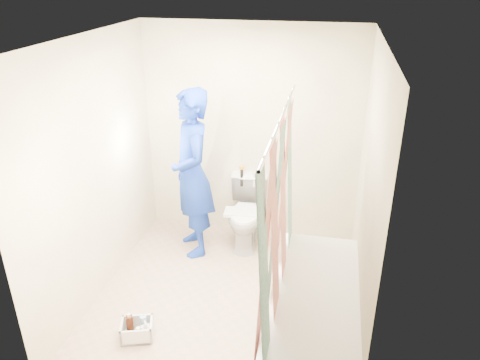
% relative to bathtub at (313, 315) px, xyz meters
% --- Properties ---
extents(floor, '(2.60, 2.60, 0.00)m').
position_rel_bathtub_xyz_m(floor, '(-0.85, 0.43, -0.27)').
color(floor, tan).
rests_on(floor, ground).
extents(ceiling, '(2.40, 2.60, 0.02)m').
position_rel_bathtub_xyz_m(ceiling, '(-0.85, 0.43, 2.13)').
color(ceiling, silver).
rests_on(ceiling, wall_back).
extents(wall_back, '(2.40, 0.02, 2.40)m').
position_rel_bathtub_xyz_m(wall_back, '(-0.85, 1.73, 0.93)').
color(wall_back, beige).
rests_on(wall_back, ground).
extents(wall_front, '(2.40, 0.02, 2.40)m').
position_rel_bathtub_xyz_m(wall_front, '(-0.85, -0.88, 0.93)').
color(wall_front, beige).
rests_on(wall_front, ground).
extents(wall_left, '(0.02, 2.60, 2.40)m').
position_rel_bathtub_xyz_m(wall_left, '(-2.05, 0.43, 0.93)').
color(wall_left, beige).
rests_on(wall_left, ground).
extents(wall_right, '(0.02, 2.60, 2.40)m').
position_rel_bathtub_xyz_m(wall_right, '(0.35, 0.43, 0.93)').
color(wall_right, beige).
rests_on(wall_right, ground).
extents(bathtub, '(0.70, 1.75, 0.50)m').
position_rel_bathtub_xyz_m(bathtub, '(0.00, 0.00, 0.00)').
color(bathtub, white).
rests_on(bathtub, ground).
extents(curtain_rod, '(0.02, 1.90, 0.02)m').
position_rel_bathtub_xyz_m(curtain_rod, '(-0.33, 0.00, 1.68)').
color(curtain_rod, silver).
rests_on(curtain_rod, wall_back).
extents(shower_curtain, '(0.06, 1.75, 1.80)m').
position_rel_bathtub_xyz_m(shower_curtain, '(-0.33, 0.00, 0.75)').
color(shower_curtain, white).
rests_on(shower_curtain, curtain_rod).
extents(toilet, '(0.48, 0.77, 0.75)m').
position_rel_bathtub_xyz_m(toilet, '(-0.84, 1.43, 0.11)').
color(toilet, white).
rests_on(toilet, ground).
extents(tank_lid, '(0.47, 0.24, 0.03)m').
position_rel_bathtub_xyz_m(tank_lid, '(-0.83, 1.31, 0.17)').
color(tank_lid, silver).
rests_on(tank_lid, toilet).
extents(tank_internals, '(0.18, 0.06, 0.24)m').
position_rel_bathtub_xyz_m(tank_internals, '(-0.90, 1.62, 0.47)').
color(tank_internals, black).
rests_on(tank_internals, toilet).
extents(plumber, '(0.71, 0.79, 1.82)m').
position_rel_bathtub_xyz_m(plumber, '(-1.37, 1.17, 0.64)').
color(plumber, navy).
rests_on(plumber, ground).
extents(cleaning_caddy, '(0.32, 0.28, 0.20)m').
position_rel_bathtub_xyz_m(cleaning_caddy, '(-1.45, -0.26, -0.19)').
color(cleaning_caddy, silver).
rests_on(cleaning_caddy, ground).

